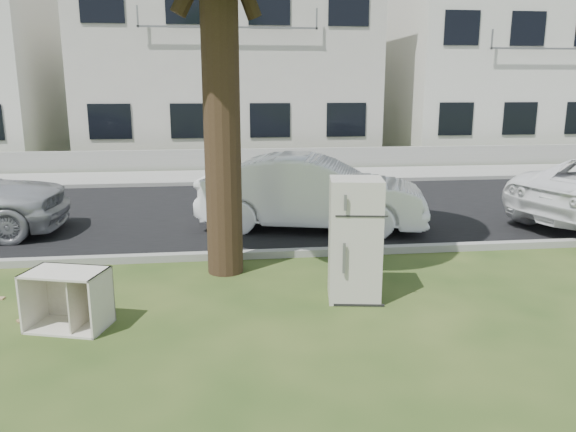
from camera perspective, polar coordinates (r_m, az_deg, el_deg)
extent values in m
plane|color=#263F16|center=(7.12, -2.84, -10.15)|extent=(120.00, 120.00, 0.00)
cube|color=black|center=(12.84, -4.84, 0.47)|extent=(120.00, 7.00, 0.01)
cube|color=gray|center=(9.42, -3.95, -4.27)|extent=(120.00, 0.18, 0.12)
cube|color=gray|center=(16.32, -5.35, 3.17)|extent=(120.00, 0.18, 0.12)
cube|color=gray|center=(17.75, -5.50, 3.99)|extent=(120.00, 2.80, 0.01)
cube|color=gray|center=(19.29, -5.66, 5.75)|extent=(120.00, 0.15, 0.70)
cylinder|color=black|center=(8.33, -6.79, 11.59)|extent=(0.54, 0.54, 5.20)
cube|color=beige|center=(24.04, -6.17, 14.96)|extent=(11.00, 8.00, 7.20)
cube|color=silver|center=(27.07, 20.95, 13.35)|extent=(10.00, 8.00, 6.60)
cube|color=beige|center=(7.49, 6.81, -2.39)|extent=(0.76, 0.72, 1.64)
cube|color=white|center=(7.17, -21.49, -7.90)|extent=(1.03, 0.80, 0.70)
cube|color=olive|center=(7.85, -21.95, -8.79)|extent=(0.94, 0.74, 0.02)
imported|color=white|center=(11.17, 2.50, 2.40)|extent=(4.70, 2.63, 1.47)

